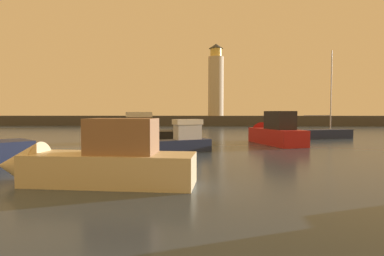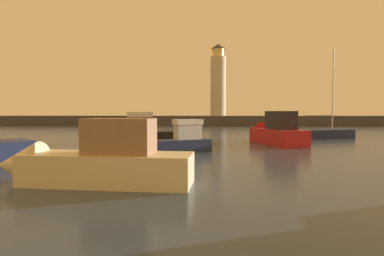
{
  "view_description": "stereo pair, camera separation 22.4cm",
  "coord_description": "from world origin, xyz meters",
  "px_view_note": "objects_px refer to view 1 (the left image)",
  "views": [
    {
      "loc": [
        -1.52,
        -1.35,
        2.85
      ],
      "look_at": [
        -1.96,
        20.3,
        1.77
      ],
      "focal_mm": 29.67,
      "sensor_mm": 36.0,
      "label": 1
    },
    {
      "loc": [
        -1.29,
        -1.34,
        2.85
      ],
      "look_at": [
        -1.96,
        20.3,
        1.77
      ],
      "focal_mm": 29.67,
      "sensor_mm": 36.0,
      "label": 2
    }
  ],
  "objects_px": {
    "lighthouse": "(216,82)",
    "motorboat_3": "(271,133)",
    "sailboat_moored": "(326,133)",
    "motorboat_0": "(160,133)",
    "motorboat_1": "(175,141)",
    "motorboat_4": "(90,162)"
  },
  "relations": [
    {
      "from": "motorboat_3",
      "to": "motorboat_4",
      "type": "relative_size",
      "value": 1.03
    },
    {
      "from": "lighthouse",
      "to": "motorboat_4",
      "type": "height_order",
      "value": "lighthouse"
    },
    {
      "from": "motorboat_0",
      "to": "motorboat_3",
      "type": "xyz_separation_m",
      "value": [
        10.38,
        -1.25,
        0.13
      ]
    },
    {
      "from": "motorboat_3",
      "to": "sailboat_moored",
      "type": "height_order",
      "value": "sailboat_moored"
    },
    {
      "from": "motorboat_1",
      "to": "motorboat_4",
      "type": "distance_m",
      "value": 10.41
    },
    {
      "from": "motorboat_1",
      "to": "sailboat_moored",
      "type": "bearing_deg",
      "value": 38.1
    },
    {
      "from": "lighthouse",
      "to": "motorboat_3",
      "type": "bearing_deg",
      "value": -85.67
    },
    {
      "from": "motorboat_3",
      "to": "motorboat_4",
      "type": "distance_m",
      "value": 19.98
    },
    {
      "from": "motorboat_0",
      "to": "motorboat_4",
      "type": "distance_m",
      "value": 17.99
    },
    {
      "from": "motorboat_3",
      "to": "motorboat_4",
      "type": "xyz_separation_m",
      "value": [
        -10.94,
        -16.72,
        -0.1
      ]
    },
    {
      "from": "motorboat_0",
      "to": "motorboat_1",
      "type": "bearing_deg",
      "value": -75.29
    },
    {
      "from": "sailboat_moored",
      "to": "motorboat_0",
      "type": "bearing_deg",
      "value": -166.53
    },
    {
      "from": "sailboat_moored",
      "to": "lighthouse",
      "type": "bearing_deg",
      "value": 106.76
    },
    {
      "from": "lighthouse",
      "to": "motorboat_4",
      "type": "xyz_separation_m",
      "value": [
        -8.0,
        -55.59,
        -8.41
      ]
    },
    {
      "from": "motorboat_0",
      "to": "motorboat_1",
      "type": "distance_m",
      "value": 8.17
    },
    {
      "from": "motorboat_1",
      "to": "motorboat_4",
      "type": "xyz_separation_m",
      "value": [
        -2.64,
        -10.07,
        0.11
      ]
    },
    {
      "from": "motorboat_1",
      "to": "motorboat_3",
      "type": "xyz_separation_m",
      "value": [
        8.3,
        6.65,
        0.21
      ]
    },
    {
      "from": "motorboat_0",
      "to": "motorboat_3",
      "type": "bearing_deg",
      "value": -6.89
    },
    {
      "from": "motorboat_0",
      "to": "sailboat_moored",
      "type": "distance_m",
      "value": 18.0
    },
    {
      "from": "motorboat_4",
      "to": "sailboat_moored",
      "type": "xyz_separation_m",
      "value": [
        18.07,
        22.17,
        -0.32
      ]
    },
    {
      "from": "motorboat_3",
      "to": "motorboat_1",
      "type": "bearing_deg",
      "value": -141.3
    },
    {
      "from": "lighthouse",
      "to": "sailboat_moored",
      "type": "distance_m",
      "value": 35.98
    }
  ]
}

